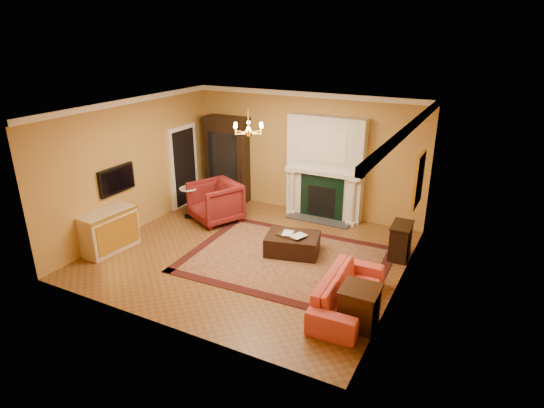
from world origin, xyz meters
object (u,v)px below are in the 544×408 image
Objects in this scene: pedestal_table at (189,200)px; console_table at (400,242)px; leather_ottoman at (293,244)px; china_cabinet at (228,161)px; wingback_armchair at (215,200)px; end_table at (359,308)px; commode at (109,231)px; coral_sofa at (348,287)px.

console_table is at bearing 2.62° from pedestal_table.
console_table is 2.19m from leather_ottoman.
china_cabinet is at bearing 163.60° from console_table.
end_table is (4.33, -2.45, -0.22)m from wingback_armchair.
wingback_armchair is at bearing 7.38° from pedestal_table.
end_table is at bearing -55.79° from leather_ottoman.
wingback_armchair is at bearing -72.96° from china_cabinet.
wingback_armchair is 0.92× the size of commode.
commode is (-0.40, -2.22, -0.01)m from pedestal_table.
console_table is 0.66× the size of leather_ottoman.
wingback_armchair is at bearing 150.49° from end_table.
commode is at bearing 90.31° from coral_sofa.
china_cabinet is at bearing 81.32° from pedestal_table.
coral_sofa is at bearing -101.58° from console_table.
wingback_armchair is 1.40× the size of pedestal_table.
pedestal_table reaches higher than end_table.
pedestal_table is 1.08× the size of console_table.
wingback_armchair is 1.69× the size of end_table.
wingback_armchair reaches higher than console_table.
leather_ottoman is at bearing -11.09° from pedestal_table.
china_cabinet reaches higher than end_table.
console_table is (0.37, 2.22, -0.04)m from coral_sofa.
end_table is at bearing -2.92° from wingback_armchair.
china_cabinet reaches higher than commode.
leather_ottoman is (-1.65, 1.38, -0.18)m from coral_sofa.
china_cabinet is 3.80m from commode.
pedestal_table is at bearing -146.04° from wingback_armchair.
coral_sofa is at bearing -40.17° from china_cabinet.
wingback_armchair reaches higher than leather_ottoman.
coral_sofa is 2.85× the size of console_table.
china_cabinet is 6.20m from end_table.
china_cabinet reaches higher than leather_ottoman.
leather_ottoman is (2.37, -0.70, -0.32)m from wingback_armchair.
end_table is 2.63m from leather_ottoman.
end_table reaches higher than leather_ottoman.
console_table is (4.88, -1.23, -0.74)m from china_cabinet.
pedestal_table is 5.11m from console_table.
commode is at bearing -169.14° from leather_ottoman.
end_table is (5.45, -0.14, -0.11)m from commode.
pedestal_table is 5.57m from end_table.
console_table is at bearing -11.62° from coral_sofa.
wingback_armchair is at bearing 60.37° from coral_sofa.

